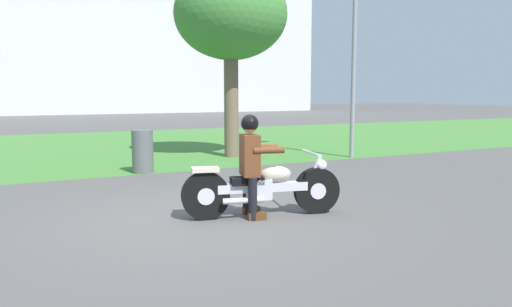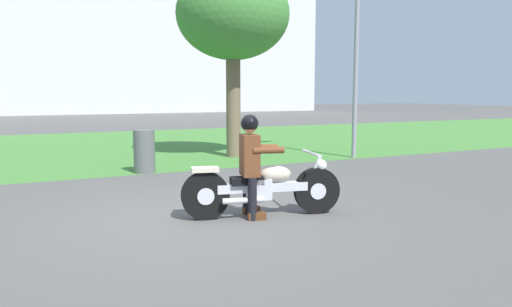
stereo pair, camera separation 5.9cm
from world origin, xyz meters
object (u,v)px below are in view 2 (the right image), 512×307
tree_roadside (233,16)px  streetlight_pole (361,13)px  motorcycle_lead (263,188)px  trash_can (144,151)px  rider_lead (251,158)px

tree_roadside → streetlight_pole: bearing=-28.5°
motorcycle_lead → trash_can: bearing=111.3°
tree_roadside → trash_can: (-2.78, -1.59, -3.23)m
motorcycle_lead → rider_lead: bearing=179.2°
tree_roadside → rider_lead: bearing=-111.6°
rider_lead → streetlight_pole: (5.26, 4.39, 2.91)m
motorcycle_lead → tree_roadside: 7.19m
trash_can → motorcycle_lead: bearing=-82.5°
rider_lead → trash_can: size_ratio=1.54×
motorcycle_lead → tree_roadside: bearing=83.7°
motorcycle_lead → streetlight_pole: streetlight_pole is taller
tree_roadside → trash_can: 4.55m
streetlight_pole → trash_can: 6.55m
tree_roadside → streetlight_pole: size_ratio=0.82×
streetlight_pole → trash_can: bearing=-179.8°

